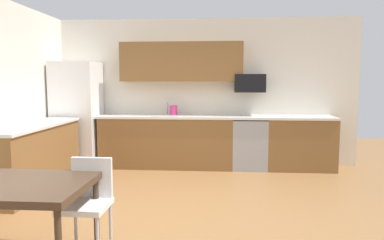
{
  "coord_description": "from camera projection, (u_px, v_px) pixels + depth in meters",
  "views": [
    {
      "loc": [
        0.39,
        -4.1,
        1.54
      ],
      "look_at": [
        0.0,
        1.0,
        1.0
      ],
      "focal_mm": 33.63,
      "sensor_mm": 36.0,
      "label": 1
    }
  ],
  "objects": [
    {
      "name": "dining_table",
      "position": [
        3.0,
        189.0,
        2.95
      ],
      "size": [
        1.4,
        0.9,
        0.73
      ],
      "color": "#422D1E",
      "rests_on": "ground"
    },
    {
      "name": "oven_range",
      "position": [
        249.0,
        143.0,
        6.42
      ],
      "size": [
        0.6,
        0.6,
        0.91
      ],
      "color": "#999BA0",
      "rests_on": "ground"
    },
    {
      "name": "sink_faucet",
      "position": [
        167.0,
        109.0,
        6.65
      ],
      "size": [
        0.02,
        0.02,
        0.24
      ],
      "primitive_type": "cylinder",
      "color": "#B2B5BA",
      "rests_on": "countertop_back"
    },
    {
      "name": "cabinet_run_back",
      "position": [
        167.0,
        142.0,
        6.53
      ],
      "size": [
        2.37,
        0.6,
        0.9
      ],
      "primitive_type": "cube",
      "color": "brown",
      "rests_on": "ground"
    },
    {
      "name": "upper_cabinets_back",
      "position": [
        181.0,
        62.0,
        6.48
      ],
      "size": [
        2.2,
        0.34,
        0.7
      ],
      "primitive_type": "cube",
      "color": "brown"
    },
    {
      "name": "cabinet_run_back_right",
      "position": [
        300.0,
        144.0,
        6.35
      ],
      "size": [
        1.18,
        0.6,
        0.9
      ],
      "primitive_type": "cube",
      "color": "brown",
      "rests_on": "ground"
    },
    {
      "name": "sink_basin",
      "position": [
        166.0,
        119.0,
        6.48
      ],
      "size": [
        0.48,
        0.4,
        0.14
      ],
      "primitive_type": "cube",
      "color": "#A5A8AD",
      "rests_on": "countertop_back"
    },
    {
      "name": "countertop_back",
      "position": [
        197.0,
        117.0,
        6.44
      ],
      "size": [
        4.8,
        0.64,
        0.04
      ],
      "primitive_type": "cube",
      "color": "silver",
      "rests_on": "cabinet_run_back"
    },
    {
      "name": "refrigerator",
      "position": [
        77.0,
        115.0,
        6.52
      ],
      "size": [
        0.76,
        0.7,
        1.9
      ],
      "primitive_type": "cube",
      "color": "white",
      "rests_on": "ground"
    },
    {
      "name": "kettle",
      "position": [
        174.0,
        111.0,
        6.51
      ],
      "size": [
        0.14,
        0.14,
        0.2
      ],
      "primitive_type": "cylinder",
      "color": "#CC3372",
      "rests_on": "countertop_back"
    },
    {
      "name": "wall_back",
      "position": [
        199.0,
        92.0,
        6.74
      ],
      "size": [
        5.8,
        0.1,
        2.7
      ],
      "primitive_type": "cube",
      "color": "silver",
      "rests_on": "ground"
    },
    {
      "name": "countertop_left",
      "position": [
        30.0,
        126.0,
        5.12
      ],
      "size": [
        0.64,
        2.0,
        0.04
      ],
      "primitive_type": "cube",
      "color": "silver",
      "rests_on": "cabinet_run_left"
    },
    {
      "name": "chair_near_table",
      "position": [
        88.0,
        198.0,
        3.24
      ],
      "size": [
        0.41,
        0.41,
        0.85
      ],
      "color": "white",
      "rests_on": "ground"
    },
    {
      "name": "cabinet_run_left",
      "position": [
        32.0,
        158.0,
        5.17
      ],
      "size": [
        0.6,
        2.0,
        0.9
      ],
      "primitive_type": "cube",
      "color": "brown",
      "rests_on": "ground"
    },
    {
      "name": "ground_plane",
      "position": [
        186.0,
        213.0,
        4.25
      ],
      "size": [
        12.0,
        12.0,
        0.0
      ],
      "primitive_type": "plane",
      "color": "olive"
    },
    {
      "name": "microwave",
      "position": [
        250.0,
        83.0,
        6.4
      ],
      "size": [
        0.54,
        0.36,
        0.32
      ],
      "primitive_type": "cube",
      "color": "black"
    }
  ]
}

